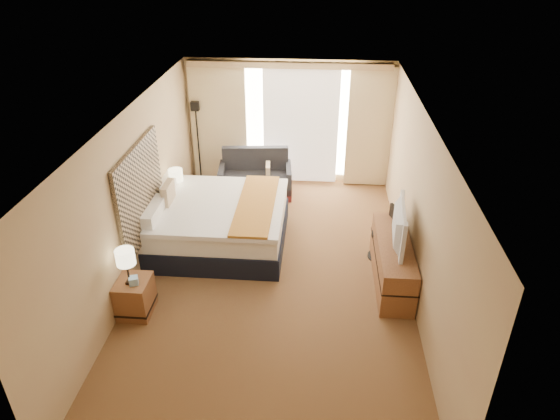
# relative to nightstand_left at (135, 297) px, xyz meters

# --- Properties ---
(floor) EXTENTS (4.20, 7.00, 0.02)m
(floor) POSITION_rel_nightstand_left_xyz_m (1.87, 1.05, -0.28)
(floor) COLOR #522217
(floor) RESTS_ON ground
(ceiling) EXTENTS (4.20, 7.00, 0.02)m
(ceiling) POSITION_rel_nightstand_left_xyz_m (1.87, 1.05, 2.33)
(ceiling) COLOR white
(ceiling) RESTS_ON wall_back
(wall_back) EXTENTS (4.20, 0.02, 2.60)m
(wall_back) POSITION_rel_nightstand_left_xyz_m (1.87, 4.55, 1.02)
(wall_back) COLOR tan
(wall_back) RESTS_ON ground
(wall_front) EXTENTS (4.20, 0.02, 2.60)m
(wall_front) POSITION_rel_nightstand_left_xyz_m (1.87, -2.45, 1.02)
(wall_front) COLOR tan
(wall_front) RESTS_ON ground
(wall_left) EXTENTS (0.02, 7.00, 2.60)m
(wall_left) POSITION_rel_nightstand_left_xyz_m (-0.23, 1.05, 1.02)
(wall_left) COLOR tan
(wall_left) RESTS_ON ground
(wall_right) EXTENTS (0.02, 7.00, 2.60)m
(wall_right) POSITION_rel_nightstand_left_xyz_m (3.97, 1.05, 1.02)
(wall_right) COLOR tan
(wall_right) RESTS_ON ground
(headboard) EXTENTS (0.06, 1.85, 1.50)m
(headboard) POSITION_rel_nightstand_left_xyz_m (-0.19, 1.25, 1.01)
(headboard) COLOR black
(headboard) RESTS_ON wall_left
(nightstand_left) EXTENTS (0.45, 0.52, 0.55)m
(nightstand_left) POSITION_rel_nightstand_left_xyz_m (0.00, 0.00, 0.00)
(nightstand_left) COLOR #955D36
(nightstand_left) RESTS_ON floor
(nightstand_right) EXTENTS (0.45, 0.52, 0.55)m
(nightstand_right) POSITION_rel_nightstand_left_xyz_m (0.00, 2.50, 0.00)
(nightstand_right) COLOR #955D36
(nightstand_right) RESTS_ON floor
(media_dresser) EXTENTS (0.50, 1.80, 0.70)m
(media_dresser) POSITION_rel_nightstand_left_xyz_m (3.70, 1.05, 0.07)
(media_dresser) COLOR #955D36
(media_dresser) RESTS_ON floor
(window) EXTENTS (2.30, 0.02, 2.30)m
(window) POSITION_rel_nightstand_left_xyz_m (2.12, 4.52, 1.04)
(window) COLOR silver
(window) RESTS_ON wall_back
(curtains) EXTENTS (4.12, 0.19, 2.56)m
(curtains) POSITION_rel_nightstand_left_xyz_m (1.87, 4.44, 1.13)
(curtains) COLOR beige
(curtains) RESTS_ON floor
(bed) EXTENTS (2.30, 2.11, 1.12)m
(bed) POSITION_rel_nightstand_left_xyz_m (0.81, 1.90, 0.13)
(bed) COLOR black
(bed) RESTS_ON floor
(loveseat) EXTENTS (1.54, 0.92, 0.92)m
(loveseat) POSITION_rel_nightstand_left_xyz_m (1.24, 3.84, 0.03)
(loveseat) COLOR maroon
(loveseat) RESTS_ON floor
(floor_lamp) EXTENTS (0.22, 0.22, 1.77)m
(floor_lamp) POSITION_rel_nightstand_left_xyz_m (-0.03, 4.35, 0.97)
(floor_lamp) COLOR black
(floor_lamp) RESTS_ON floor
(desk_chair) EXTENTS (0.45, 0.45, 0.92)m
(desk_chair) POSITION_rel_nightstand_left_xyz_m (3.67, 1.69, 0.13)
(desk_chair) COLOR black
(desk_chair) RESTS_ON floor
(lamp_left) EXTENTS (0.26, 0.26, 0.55)m
(lamp_left) POSITION_rel_nightstand_left_xyz_m (-0.01, -0.05, 0.70)
(lamp_left) COLOR black
(lamp_left) RESTS_ON nightstand_left
(lamp_right) EXTENTS (0.25, 0.25, 0.53)m
(lamp_right) POSITION_rel_nightstand_left_xyz_m (-0.02, 2.54, 0.69)
(lamp_right) COLOR black
(lamp_right) RESTS_ON nightstand_right
(tissue_box) EXTENTS (0.15, 0.15, 0.11)m
(tissue_box) POSITION_rel_nightstand_left_xyz_m (0.05, -0.06, 0.33)
(tissue_box) COLOR #89B1D4
(tissue_box) RESTS_ON nightstand_left
(telephone) EXTENTS (0.20, 0.17, 0.07)m
(telephone) POSITION_rel_nightstand_left_xyz_m (0.06, 2.61, 0.31)
(telephone) COLOR black
(telephone) RESTS_ON nightstand_right
(television) EXTENTS (0.24, 1.10, 0.63)m
(television) POSITION_rel_nightstand_left_xyz_m (3.65, 1.03, 0.74)
(television) COLOR black
(television) RESTS_ON media_dresser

